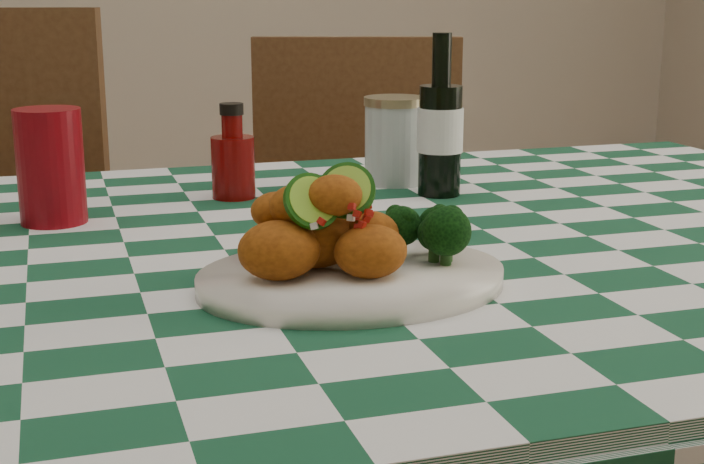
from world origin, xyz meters
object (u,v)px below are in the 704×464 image
object	(u,v)px
plate	(352,279)
ketchup_bottle	(233,151)
red_tumbler	(51,166)
beer_bottle	(440,115)
wooden_chair_right	(356,285)
fried_chicken_pile	(332,224)
mason_jar	(395,140)

from	to	relation	value
plate	ketchup_bottle	world-z (taller)	ketchup_bottle
red_tumbler	beer_bottle	xyz separation A→B (m)	(0.51, 0.01, 0.04)
red_tumbler	ketchup_bottle	world-z (taller)	red_tumbler
ketchup_bottle	beer_bottle	bearing A→B (deg)	-13.32
beer_bottle	wooden_chair_right	xyz separation A→B (m)	(0.06, 0.57, -0.41)
fried_chicken_pile	wooden_chair_right	xyz separation A→B (m)	(0.32, 0.94, -0.37)
plate	beer_bottle	xyz separation A→B (m)	(0.24, 0.38, 0.10)
fried_chicken_pile	red_tumbler	size ratio (longest dim) A/B	1.03
fried_chicken_pile	beer_bottle	xyz separation A→B (m)	(0.26, 0.38, 0.05)
plate	beer_bottle	size ratio (longest dim) A/B	1.35
red_tumbler	beer_bottle	bearing A→B (deg)	1.68
plate	red_tumbler	size ratio (longest dim) A/B	2.14
beer_bottle	plate	bearing A→B (deg)	-122.73
plate	wooden_chair_right	xyz separation A→B (m)	(0.30, 0.94, -0.31)
plate	beer_bottle	bearing A→B (deg)	57.27
mason_jar	beer_bottle	xyz separation A→B (m)	(0.03, -0.10, 0.05)
ketchup_bottle	mason_jar	bearing A→B (deg)	7.19
fried_chicken_pile	plate	bearing A→B (deg)	0.00
mason_jar	wooden_chair_right	world-z (taller)	wooden_chair_right
plate	red_tumbler	world-z (taller)	red_tumbler
ketchup_bottle	wooden_chair_right	world-z (taller)	wooden_chair_right
fried_chicken_pile	beer_bottle	world-z (taller)	beer_bottle
red_tumbler	wooden_chair_right	bearing A→B (deg)	45.65
plate	ketchup_bottle	size ratio (longest dim) A/B	2.32
fried_chicken_pile	ketchup_bottle	xyz separation A→B (m)	(-0.01, 0.44, 0.00)
mason_jar	fried_chicken_pile	bearing A→B (deg)	-116.04
red_tumbler	beer_bottle	distance (m)	0.51
plate	beer_bottle	world-z (taller)	beer_bottle
beer_bottle	fried_chicken_pile	bearing A→B (deg)	-124.82
plate	ketchup_bottle	bearing A→B (deg)	94.09
wooden_chair_right	ketchup_bottle	bearing A→B (deg)	-105.96
mason_jar	beer_bottle	distance (m)	0.11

